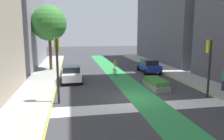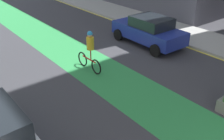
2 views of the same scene
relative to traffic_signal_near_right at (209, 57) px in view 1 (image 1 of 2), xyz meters
name	(u,v)px [view 1 (image 1 of 2)]	position (x,y,z in m)	size (l,w,h in m)	color
ground_plane	(135,98)	(-5.43, 0.71, -3.01)	(120.00, 120.00, 0.00)	#38383D
bike_lane_paint	(143,97)	(-4.80, 0.71, -3.00)	(2.40, 60.00, 0.01)	#2D8C47
crosswalk_band	(143,107)	(-5.43, -1.29, -3.00)	(12.00, 1.80, 0.01)	silver
sidewalk_left	(29,103)	(-12.93, 0.71, -2.93)	(3.00, 60.00, 0.15)	#9E9E99
curb_stripe_left	(52,103)	(-11.43, 0.71, -3.00)	(0.16, 60.00, 0.01)	yellow
sidewalk_right	(224,92)	(2.07, 0.71, -2.93)	(3.00, 60.00, 0.15)	#9E9E99
curb_stripe_right	(208,94)	(0.57, 0.71, -3.00)	(0.16, 60.00, 0.01)	yellow
traffic_signal_near_right	(209,57)	(0.00, 0.00, 0.00)	(0.35, 0.52, 4.29)	black
traffic_signal_near_left	(57,58)	(-10.93, 0.58, 0.11)	(0.35, 0.52, 4.46)	black
car_white_left_far	(71,74)	(-10.04, 7.22, -2.20)	(2.11, 4.24, 1.57)	silver
car_blue_right_far	(149,66)	(-0.78, 10.58, -2.20)	(2.08, 4.23, 1.57)	navy
cyclist_in_lane	(115,66)	(-5.09, 9.94, -2.04)	(0.32, 1.73, 1.86)	black
pedestrian_sidewalk_right_a	(224,80)	(2.13, 0.97, -1.99)	(0.34, 0.34, 1.71)	#262638
street_tree_near	(49,23)	(-12.52, 14.12, 2.88)	(4.30, 4.30, 7.91)	brown
median_planter	(156,84)	(-2.80, 3.13, -2.60)	(1.34, 3.29, 0.85)	slate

